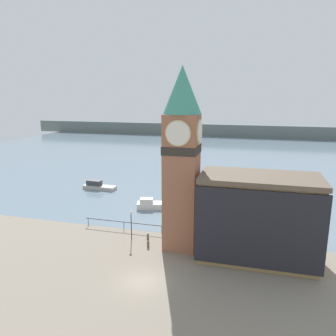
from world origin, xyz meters
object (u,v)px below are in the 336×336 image
at_px(mooring_bollard_far, 148,236).
at_px(boat_far, 98,186).
at_px(pier_building, 258,218).
at_px(mooring_bollard_near, 148,244).
at_px(boat_near, 151,205).
at_px(clock_tower, 182,155).
at_px(lamp_post, 131,220).

bearing_deg(mooring_bollard_far, boat_far, 131.02).
bearing_deg(pier_building, mooring_bollard_far, 173.98).
bearing_deg(mooring_bollard_near, boat_far, 129.30).
relative_size(boat_near, mooring_bollard_far, 6.64).
xyz_separation_m(clock_tower, boat_far, (-20.09, 18.93, -10.10)).
xyz_separation_m(clock_tower, mooring_bollard_near, (-3.58, -1.23, -10.26)).
relative_size(clock_tower, boat_far, 3.21).
bearing_deg(boat_near, mooring_bollard_far, -87.91).
relative_size(pier_building, mooring_bollard_near, 16.56).
height_order(clock_tower, lamp_post, clock_tower).
distance_m(clock_tower, mooring_bollard_near, 10.94).
bearing_deg(mooring_bollard_far, lamp_post, -162.68).
height_order(mooring_bollard_near, lamp_post, lamp_post).
bearing_deg(lamp_post, boat_far, 126.60).
xyz_separation_m(boat_far, lamp_post, (13.93, -18.76, 1.98)).
distance_m(mooring_bollard_far, lamp_post, 2.92).
xyz_separation_m(boat_near, mooring_bollard_far, (3.07, -10.57, -0.22)).
distance_m(pier_building, mooring_bollard_near, 12.65).
relative_size(pier_building, boat_far, 1.96).
distance_m(pier_building, mooring_bollard_far, 13.36).
distance_m(mooring_bollard_near, lamp_post, 3.64).
xyz_separation_m(clock_tower, lamp_post, (-6.16, 0.17, -8.11)).
bearing_deg(mooring_bollard_near, boat_near, 106.68).
bearing_deg(mooring_bollard_near, pier_building, 3.17).
bearing_deg(clock_tower, pier_building, -3.93).
height_order(boat_near, boat_far, boat_near).
bearing_deg(pier_building, clock_tower, 176.07).
height_order(mooring_bollard_near, mooring_bollard_far, mooring_bollard_near).
xyz_separation_m(boat_far, mooring_bollard_near, (16.51, -20.16, -0.16)).
distance_m(boat_near, lamp_post, 11.39).
bearing_deg(boat_near, mooring_bollard_near, -87.40).
bearing_deg(mooring_bollard_near, clock_tower, 19.00).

